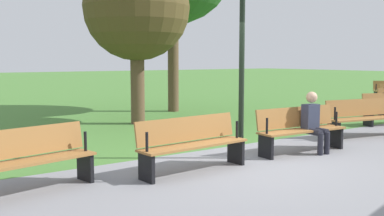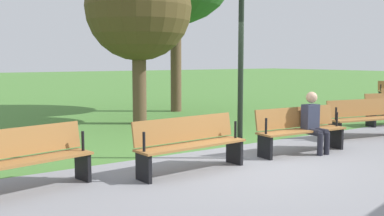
{
  "view_description": "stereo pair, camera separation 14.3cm",
  "coord_description": "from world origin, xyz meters",
  "px_view_note": "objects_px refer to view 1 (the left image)",
  "views": [
    {
      "loc": [
        5.45,
        5.74,
        1.83
      ],
      "look_at": [
        0.0,
        -1.96,
        0.8
      ],
      "focal_mm": 41.67,
      "sensor_mm": 36.0,
      "label": 1
    },
    {
      "loc": [
        5.33,
        5.82,
        1.83
      ],
      "look_at": [
        0.0,
        -1.96,
        0.8
      ],
      "focal_mm": 41.67,
      "sensor_mm": 36.0,
      "label": 2
    }
  ],
  "objects_px": {
    "person_seated": "(314,120)",
    "bench_5": "(300,128)",
    "bench_4": "(363,117)",
    "tree_0": "(137,8)",
    "bench_7": "(23,159)",
    "bench_6": "(192,142)"
  },
  "relations": [
    {
      "from": "person_seated",
      "to": "bench_5",
      "type": "bearing_deg",
      "value": -32.93
    },
    {
      "from": "bench_4",
      "to": "tree_0",
      "type": "distance_m",
      "value": 6.61
    },
    {
      "from": "bench_5",
      "to": "tree_0",
      "type": "xyz_separation_m",
      "value": [
        0.72,
        -5.34,
        2.77
      ]
    },
    {
      "from": "bench_4",
      "to": "bench_7",
      "type": "distance_m",
      "value": 7.79
    },
    {
      "from": "bench_7",
      "to": "tree_0",
      "type": "height_order",
      "value": "tree_0"
    },
    {
      "from": "bench_4",
      "to": "bench_7",
      "type": "height_order",
      "value": "same"
    },
    {
      "from": "tree_0",
      "to": "bench_4",
      "type": "bearing_deg",
      "value": 123.47
    },
    {
      "from": "bench_7",
      "to": "tree_0",
      "type": "xyz_separation_m",
      "value": [
        -4.48,
        -5.01,
        2.77
      ]
    },
    {
      "from": "bench_5",
      "to": "bench_4",
      "type": "bearing_deg",
      "value": -168.88
    },
    {
      "from": "bench_6",
      "to": "person_seated",
      "type": "bearing_deg",
      "value": 173.05
    },
    {
      "from": "bench_6",
      "to": "tree_0",
      "type": "distance_m",
      "value": 6.31
    },
    {
      "from": "bench_7",
      "to": "bench_4",
      "type": "bearing_deg",
      "value": 168.83
    },
    {
      "from": "person_seated",
      "to": "tree_0",
      "type": "distance_m",
      "value": 6.16
    },
    {
      "from": "tree_0",
      "to": "person_seated",
      "type": "bearing_deg",
      "value": 99.64
    },
    {
      "from": "bench_5",
      "to": "person_seated",
      "type": "bearing_deg",
      "value": 147.07
    },
    {
      "from": "bench_4",
      "to": "bench_5",
      "type": "distance_m",
      "value": 2.61
    },
    {
      "from": "bench_6",
      "to": "bench_7",
      "type": "height_order",
      "value": "same"
    },
    {
      "from": "bench_5",
      "to": "bench_6",
      "type": "xyz_separation_m",
      "value": [
        2.61,
        -0.0,
        0.0
      ]
    },
    {
      "from": "bench_4",
      "to": "bench_6",
      "type": "distance_m",
      "value": 5.21
    },
    {
      "from": "bench_7",
      "to": "person_seated",
      "type": "distance_m",
      "value": 5.44
    },
    {
      "from": "bench_4",
      "to": "bench_5",
      "type": "height_order",
      "value": "same"
    },
    {
      "from": "bench_7",
      "to": "bench_6",
      "type": "bearing_deg",
      "value": 161.43
    }
  ]
}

